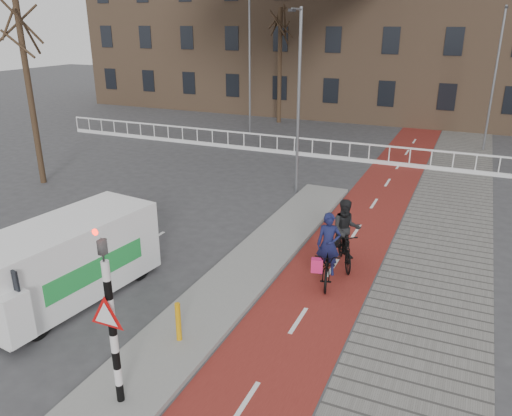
% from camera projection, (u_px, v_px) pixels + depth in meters
% --- Properties ---
extents(ground, '(120.00, 120.00, 0.00)m').
position_uv_depth(ground, '(203.00, 352.00, 10.83)').
color(ground, '#38383A').
rests_on(ground, ground).
extents(bike_lane, '(2.50, 60.00, 0.01)m').
position_uv_depth(bike_lane, '(369.00, 212.00, 18.82)').
color(bike_lane, maroon).
rests_on(bike_lane, ground).
extents(sidewalk, '(3.00, 60.00, 0.01)m').
position_uv_depth(sidewalk, '(447.00, 223.00, 17.76)').
color(sidewalk, slate).
rests_on(sidewalk, ground).
extents(curb_island, '(1.80, 16.00, 0.12)m').
position_uv_depth(curb_island, '(250.00, 266.00, 14.50)').
color(curb_island, gray).
rests_on(curb_island, ground).
extents(traffic_signal, '(0.80, 0.80, 3.68)m').
position_uv_depth(traffic_signal, '(110.00, 314.00, 8.63)').
color(traffic_signal, black).
rests_on(traffic_signal, curb_island).
extents(bollard, '(0.12, 0.12, 0.92)m').
position_uv_depth(bollard, '(178.00, 322.00, 10.91)').
color(bollard, orange).
rests_on(bollard, curb_island).
extents(cyclist_near, '(1.13, 2.02, 1.99)m').
position_uv_depth(cyclist_near, '(327.00, 259.00, 13.55)').
color(cyclist_near, black).
rests_on(cyclist_near, bike_lane).
extents(cyclist_far, '(1.28, 1.94, 2.03)m').
position_uv_depth(cyclist_far, '(345.00, 239.00, 14.42)').
color(cyclist_far, black).
rests_on(cyclist_far, bike_lane).
extents(van, '(2.50, 4.99, 2.06)m').
position_uv_depth(van, '(66.00, 259.00, 12.63)').
color(van, white).
rests_on(van, ground).
extents(railing, '(28.00, 0.10, 0.99)m').
position_uv_depth(railing, '(277.00, 148.00, 27.18)').
color(railing, silver).
rests_on(railing, ground).
extents(townhouse_row, '(46.00, 10.00, 15.90)m').
position_uv_depth(townhouse_row, '(379.00, 6.00, 36.64)').
color(townhouse_row, '#7F6047').
rests_on(townhouse_row, ground).
extents(tree_left, '(0.25, 0.25, 7.64)m').
position_uv_depth(tree_left, '(30.00, 96.00, 20.96)').
color(tree_left, '#322416').
rests_on(tree_left, ground).
extents(tree_mid, '(0.29, 0.29, 7.65)m').
position_uv_depth(tree_mid, '(280.00, 67.00, 34.32)').
color(tree_mid, '#322416').
rests_on(tree_mid, ground).
extents(streetlight_near, '(0.12, 0.12, 7.27)m').
position_uv_depth(streetlight_near, '(298.00, 105.00, 19.73)').
color(streetlight_near, slate).
rests_on(streetlight_near, ground).
extents(streetlight_left, '(0.12, 0.12, 8.62)m').
position_uv_depth(streetlight_left, '(250.00, 64.00, 30.38)').
color(streetlight_left, slate).
rests_on(streetlight_left, ground).
extents(streetlight_right, '(0.12, 0.12, 7.56)m').
position_uv_depth(streetlight_right, '(494.00, 81.00, 26.65)').
color(streetlight_right, slate).
rests_on(streetlight_right, ground).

